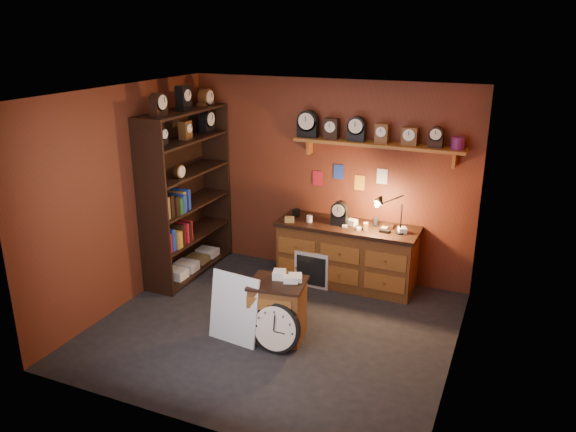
# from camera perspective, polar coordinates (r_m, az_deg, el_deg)

# --- Properties ---
(floor) EXTENTS (4.00, 4.00, 0.00)m
(floor) POSITION_cam_1_polar(r_m,az_deg,el_deg) (6.69, -1.40, -11.28)
(floor) COLOR black
(floor) RESTS_ON ground
(room_shell) EXTENTS (4.02, 3.62, 2.71)m
(room_shell) POSITION_cam_1_polar(r_m,az_deg,el_deg) (6.09, -0.72, 3.26)
(room_shell) COLOR maroon
(room_shell) RESTS_ON ground
(shelving_unit) EXTENTS (0.47, 1.60, 2.58)m
(shelving_unit) POSITION_cam_1_polar(r_m,az_deg,el_deg) (7.81, -10.47, 2.93)
(shelving_unit) COLOR black
(shelving_unit) RESTS_ON ground
(workbench) EXTENTS (1.87, 0.66, 1.36)m
(workbench) POSITION_cam_1_polar(r_m,az_deg,el_deg) (7.59, 5.99, -3.57)
(workbench) COLOR brown
(workbench) RESTS_ON ground
(low_cabinet) EXTENTS (0.67, 0.59, 0.77)m
(low_cabinet) POSITION_cam_1_polar(r_m,az_deg,el_deg) (6.33, -1.05, -9.25)
(low_cabinet) COLOR brown
(low_cabinet) RESTS_ON ground
(big_round_clock) EXTENTS (0.56, 0.18, 0.56)m
(big_round_clock) POSITION_cam_1_polar(r_m,az_deg,el_deg) (6.14, -1.25, -11.31)
(big_round_clock) COLOR black
(big_round_clock) RESTS_ON ground
(white_panel) EXTENTS (0.62, 0.24, 0.80)m
(white_panel) POSITION_cam_1_polar(r_m,az_deg,el_deg) (6.49, -5.42, -12.39)
(white_panel) COLOR silver
(white_panel) RESTS_ON ground
(mini_fridge) EXTENTS (0.49, 0.51, 0.50)m
(mini_fridge) POSITION_cam_1_polar(r_m,az_deg,el_deg) (7.72, 2.99, -4.91)
(mini_fridge) COLOR silver
(mini_fridge) RESTS_ON ground
(floor_box_a) EXTENTS (0.30, 0.28, 0.14)m
(floor_box_a) POSITION_cam_1_polar(r_m,az_deg,el_deg) (7.46, -2.69, -7.30)
(floor_box_a) COLOR olive
(floor_box_a) RESTS_ON ground
(floor_box_b) EXTENTS (0.24, 0.28, 0.12)m
(floor_box_b) POSITION_cam_1_polar(r_m,az_deg,el_deg) (7.01, -3.85, -9.21)
(floor_box_b) COLOR white
(floor_box_b) RESTS_ON ground
(floor_box_c) EXTENTS (0.27, 0.24, 0.18)m
(floor_box_c) POSITION_cam_1_polar(r_m,az_deg,el_deg) (7.64, 0.22, -6.43)
(floor_box_c) COLOR olive
(floor_box_c) RESTS_ON ground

